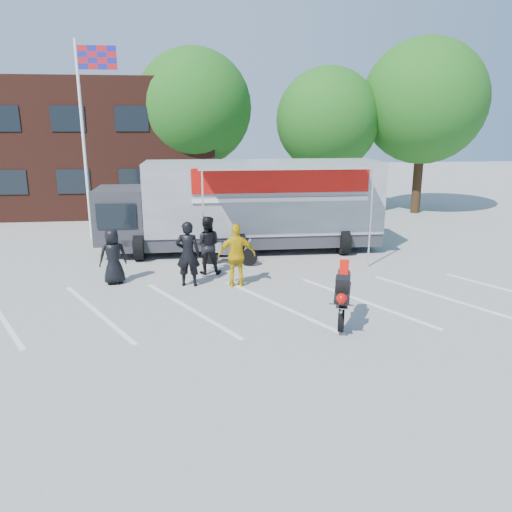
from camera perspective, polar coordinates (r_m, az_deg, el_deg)
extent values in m
plane|color=#969691|center=(12.71, 2.36, -7.20)|extent=(100.00, 100.00, 0.00)
cube|color=white|center=(13.63, 1.71, -5.61)|extent=(18.09, 13.33, 0.01)
cube|color=#441F16|center=(30.75, -22.36, 11.45)|extent=(18.00, 8.00, 7.00)
cylinder|color=white|center=(22.13, -19.09, 12.11)|extent=(0.12, 0.12, 8.00)
cube|color=red|center=(22.11, -17.70, 20.81)|extent=(1.50, 0.04, 0.90)
cylinder|color=#382314|center=(27.81, -6.87, 8.29)|extent=(0.50, 0.50, 3.24)
sphere|color=#154C13|center=(27.64, -7.13, 16.47)|extent=(6.12, 6.12, 6.12)
cylinder|color=#382314|center=(27.70, 7.91, 7.86)|extent=(0.50, 0.50, 2.88)
sphere|color=#154C13|center=(27.49, 8.18, 15.15)|extent=(5.44, 5.44, 5.44)
cylinder|color=#382314|center=(28.85, 17.95, 8.10)|extent=(0.50, 0.50, 3.42)
sphere|color=#154C13|center=(28.71, 18.64, 16.40)|extent=(6.46, 6.46, 6.46)
imported|color=black|center=(15.80, -16.01, -0.04)|extent=(0.98, 0.81, 1.72)
imported|color=black|center=(15.09, -7.78, 0.24)|extent=(0.80, 0.59, 1.99)
imported|color=black|center=(16.28, -5.63, 1.24)|extent=(0.98, 0.80, 1.90)
imported|color=gold|center=(14.92, -2.21, 0.08)|extent=(1.13, 0.48, 1.92)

